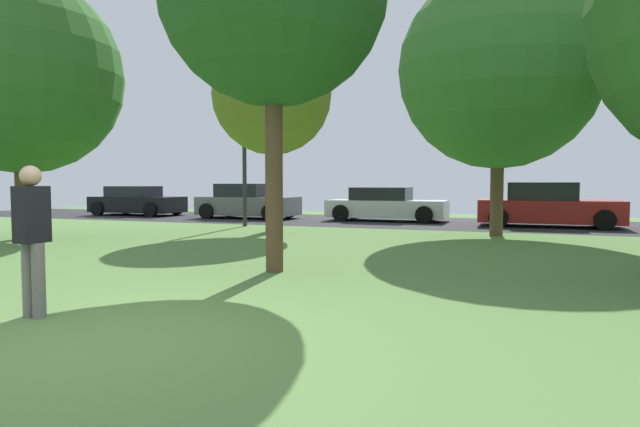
% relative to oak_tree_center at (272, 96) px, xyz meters
% --- Properties ---
extents(ground_plane, '(44.00, 44.00, 0.00)m').
position_rel_oak_tree_center_xyz_m(ground_plane, '(3.41, -10.66, -4.06)').
color(ground_plane, '#5B8442').
extents(road_strip, '(44.00, 6.40, 0.01)m').
position_rel_oak_tree_center_xyz_m(road_strip, '(3.41, 5.34, -4.06)').
color(road_strip, '#28282B').
rests_on(road_strip, ground_plane).
extents(oak_tree_center, '(3.56, 3.56, 5.87)m').
position_rel_oak_tree_center_xyz_m(oak_tree_center, '(0.00, 0.00, 0.00)').
color(oak_tree_center, brown).
rests_on(oak_tree_center, ground_plane).
extents(oak_tree_left, '(5.11, 5.11, 6.82)m').
position_rel_oak_tree_center_xyz_m(oak_tree_left, '(-5.16, -4.20, 0.19)').
color(oak_tree_left, brown).
rests_on(oak_tree_left, ground_plane).
extents(maple_tree_far, '(5.49, 5.49, 7.35)m').
position_rel_oak_tree_center_xyz_m(maple_tree_far, '(6.37, 1.12, 0.53)').
color(maple_tree_far, brown).
rests_on(maple_tree_far, ground_plane).
extents(person_walking, '(0.30, 0.34, 1.67)m').
position_rel_oak_tree_center_xyz_m(person_walking, '(2.08, -10.27, -3.14)').
color(person_walking, slate).
rests_on(person_walking, ground_plane).
extents(parked_car_black, '(4.12, 2.07, 1.32)m').
position_rel_oak_tree_center_xyz_m(parked_car_black, '(-9.38, 5.24, -3.45)').
color(parked_car_black, black).
rests_on(parked_car_black, ground_plane).
extents(parked_car_grey, '(4.07, 2.04, 1.44)m').
position_rel_oak_tree_center_xyz_m(parked_car_grey, '(-3.65, 5.13, -3.40)').
color(parked_car_grey, slate).
rests_on(parked_car_grey, ground_plane).
extents(parked_car_white, '(4.54, 1.94, 1.30)m').
position_rel_oak_tree_center_xyz_m(parked_car_white, '(2.08, 5.68, -3.46)').
color(parked_car_white, white).
rests_on(parked_car_white, ground_plane).
extents(parked_car_red, '(4.48, 2.08, 1.49)m').
position_rel_oak_tree_center_xyz_m(parked_car_red, '(7.82, 4.96, -3.39)').
color(parked_car_red, '#B21E1E').
rests_on(parked_car_red, ground_plane).
extents(street_lamp_post, '(0.14, 0.14, 4.50)m').
position_rel_oak_tree_center_xyz_m(street_lamp_post, '(-1.79, 1.54, -1.81)').
color(street_lamp_post, '#2D2D33').
rests_on(street_lamp_post, ground_plane).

